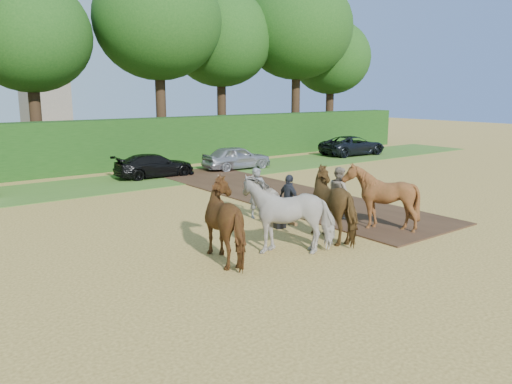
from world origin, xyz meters
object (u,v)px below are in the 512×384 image
spectator_far (289,199)px  plough_team (312,208)px  spectator_near (339,192)px  church (38,13)px  parked_cars (180,162)px

spectator_far → plough_team: 2.34m
spectator_near → spectator_far: (-2.10, 0.43, -0.07)m
plough_team → church: size_ratio=0.29×
spectator_far → plough_team: bearing=159.7°
parked_cars → plough_team: bearing=-101.9°
spectator_far → spectator_near: bearing=-98.9°
spectator_near → church: 54.40m
spectator_far → parked_cars: spectator_far is taller
spectator_near → plough_team: size_ratio=0.25×
spectator_far → church: size_ratio=0.07×
spectator_near → spectator_far: bearing=96.8°
spectator_far → parked_cars: size_ratio=0.05×
church → spectator_far: bearing=-96.0°
spectator_far → plough_team: (-0.91, -2.15, 0.23)m
plough_team → church: (6.41, 54.49, 12.61)m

